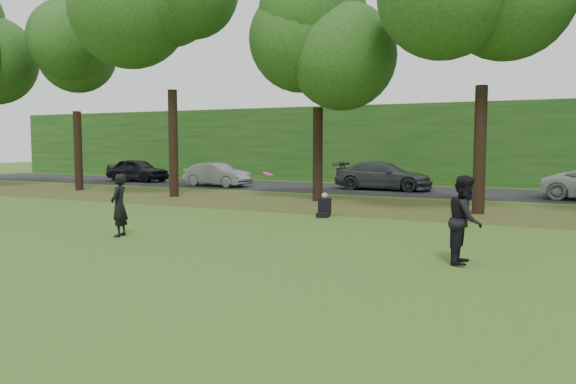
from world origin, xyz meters
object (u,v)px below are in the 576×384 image
(frisbee, at_px, (268,174))
(seated_person, at_px, (324,208))
(player_left, at_px, (119,205))
(player_right, at_px, (465,220))

(frisbee, height_order, seated_person, frisbee)
(player_left, bearing_deg, player_right, 74.10)
(player_right, relative_size, frisbee, 6.92)
(player_right, distance_m, frisbee, 4.77)
(frisbee, relative_size, seated_person, 0.33)
(player_left, distance_m, seated_person, 7.30)
(frisbee, bearing_deg, player_left, -174.01)
(player_left, bearing_deg, frisbee, 76.89)
(seated_person, bearing_deg, frisbee, -92.90)
(player_left, relative_size, player_right, 0.92)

